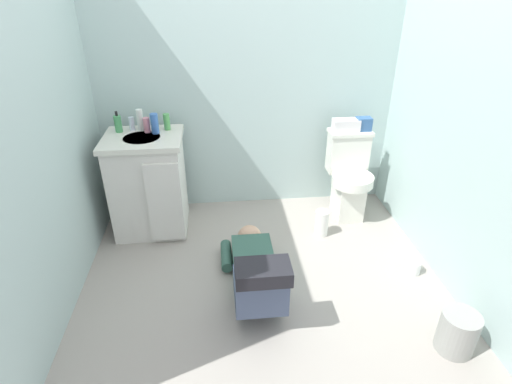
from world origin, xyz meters
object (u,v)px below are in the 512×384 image
paper_towel_roll (322,223)px  bottle_green (167,122)px  trash_can (457,332)px  toilet (349,176)px  bottle_pink (147,125)px  vanity_cabinet (149,183)px  bottle_blue (155,124)px  tissue_box (346,125)px  person_plumber (255,271)px  toiletry_bag (363,124)px  faucet (144,124)px  soap_dispenser (118,124)px  bottle_clear (132,124)px  bottle_white (140,120)px  toilet_paper_roll (413,267)px

paper_towel_roll → bottle_green: bearing=161.9°
trash_can → toilet: bearing=96.9°
bottle_pink → bottle_green: size_ratio=0.91×
vanity_cabinet → bottle_blue: bearing=35.6°
tissue_box → bottle_blue: size_ratio=1.41×
person_plumber → toiletry_bag: 1.58m
bottle_pink → faucet: bearing=123.7°
person_plumber → tissue_box: 1.49m
bottle_green → paper_towel_roll: size_ratio=0.58×
tissue_box → bottle_pink: bearing=-178.0°
tissue_box → soap_dispenser: bearing=-179.1°
toiletry_bag → soap_dispenser: bearing=-179.2°
person_plumber → toiletry_bag: bearing=45.6°
faucet → trash_can: faucet is taller
vanity_cabinet → faucet: (-0.00, 0.15, 0.45)m
toilet → bottle_clear: size_ratio=7.05×
toiletry_bag → person_plumber: bearing=-134.4°
vanity_cabinet → bottle_pink: bearing=73.9°
bottle_clear → bottle_green: (0.27, -0.01, 0.01)m
vanity_cabinet → bottle_pink: size_ratio=7.05×
bottle_clear → bottle_green: bearing=-2.8°
toiletry_bag → bottle_white: 1.82m
toilet → bottle_pink: size_ratio=6.45×
trash_can → toilet_paper_roll: 0.68m
faucet → paper_towel_roll: faucet is taller
bottle_green → tissue_box: bearing=0.6°
toilet → person_plumber: toilet is taller
vanity_cabinet → bottle_pink: (0.03, 0.10, 0.46)m
bottle_blue → person_plumber: bearing=-54.3°
soap_dispenser → trash_can: 2.72m
bottle_clear → toilet_paper_roll: (2.03, -0.95, -0.82)m
person_plumber → bottle_white: size_ratio=6.37×
bottle_blue → bottle_green: bearing=40.7°
tissue_box → bottle_pink: (-1.61, -0.06, 0.08)m
toiletry_bag → bottle_green: (-1.61, -0.01, 0.08)m
toiletry_bag → trash_can: toiletry_bag is taller
faucet → bottle_clear: 0.09m
bottle_white → toilet_paper_roll: bottle_white is taller
person_plumber → bottle_green: (-0.60, 1.02, 0.71)m
bottle_white → trash_can: 2.61m
bottle_white → toilet_paper_roll: bearing=-25.9°
bottle_blue → toiletry_bag: bearing=2.9°
toilet → vanity_cabinet: (-1.69, -0.06, 0.05)m
bottle_blue → trash_can: bottle_blue is taller
bottle_clear → bottle_pink: size_ratio=0.92×
bottle_pink → person_plumber: bearing=-52.7°
toilet → bottle_clear: bearing=177.1°
vanity_cabinet → bottle_blue: size_ratio=5.26×
vanity_cabinet → bottle_clear: size_ratio=7.71×
person_plumber → tissue_box: size_ratio=4.84×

